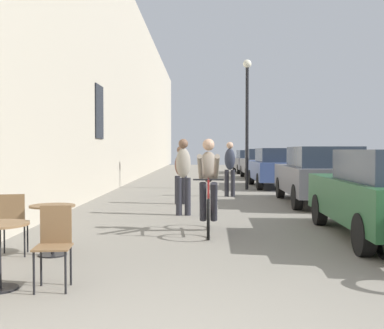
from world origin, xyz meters
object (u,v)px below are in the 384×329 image
Objects in this scene: cyclist_on_bicycle at (208,188)px; parked_car_second at (319,174)px; parked_car_third at (276,167)px; cafe_chair_near_toward_wall at (54,241)px; cafe_chair_mid_toward_street at (13,220)px; parked_car_fourth at (261,163)px; pedestrian_near at (183,172)px; street_lamp at (247,107)px; pedestrian_far at (230,166)px; cafe_table_mid at (52,219)px; pedestrian_mid at (181,171)px; parked_car_fifth at (249,161)px.

parked_car_second is (3.13, 4.56, 0.01)m from cyclist_on_bicycle.
cafe_chair_near_toward_wall is at bearing -108.28° from parked_car_third.
parked_car_fourth is (5.75, 18.25, 0.28)m from cafe_chair_mid_toward_street.
pedestrian_near is (-0.54, 2.23, 0.18)m from cyclist_on_bicycle.
pedestrian_near is 0.36× the size of street_lamp.
cyclist_on_bicycle is 1.00× the size of pedestrian_far.
parked_car_second is at bearing 48.01° from cafe_chair_mid_toward_street.
parked_car_fourth reaches higher than cafe_chair_mid_toward_street.
parked_car_fourth is (5.22, 18.17, 0.28)m from cafe_table_mid.
pedestrian_far reaches higher than cafe_chair_near_toward_wall.
pedestrian_far is at bearing 55.29° from pedestrian_mid.
pedestrian_near is at bearing -147.57° from parked_car_second.
parked_car_fourth is at bearing 78.66° from street_lamp.
pedestrian_mid is 0.36× the size of parked_car_second.
parked_car_third is at bearing 92.58° from parked_car_second.
cafe_chair_mid_toward_street is at bearing -107.85° from pedestrian_mid.
pedestrian_far is 3.12m from parked_car_second.
cyclist_on_bicycle is at bearing -81.12° from pedestrian_mid.
cafe_table_mid is 9.08m from pedestrian_far.
pedestrian_mid is at bearing 72.15° from cafe_chair_mid_toward_street.
cafe_chair_near_toward_wall is 13.58m from street_lamp.
cyclist_on_bicycle is at bearing -96.75° from pedestrian_far.
parked_car_fourth is at bearing 79.64° from cyclist_on_bicycle.
cafe_chair_near_toward_wall is 0.51× the size of pedestrian_near.
pedestrian_near reaches higher than cyclist_on_bicycle.
parked_car_second is at bearing 58.97° from cafe_chair_near_toward_wall.
parked_car_fourth is at bearing 72.50° from cafe_chair_mid_toward_street.
cafe_chair_near_toward_wall is 0.18× the size of street_lamp.
pedestrian_mid is (1.55, 6.41, 0.38)m from cafe_table_mid.
cafe_chair_mid_toward_street is at bearing -144.14° from cyclist_on_bicycle.
parked_car_second is at bearing -87.42° from parked_car_third.
cafe_chair_mid_toward_street is 0.20× the size of parked_car_second.
parked_car_second is 1.02× the size of parked_car_third.
pedestrian_far is at bearing -97.89° from parked_car_fifth.
pedestrian_near reaches higher than pedestrian_mid.
pedestrian_mid is at bearing -178.63° from parked_car_second.
parked_car_third is at bearing 65.52° from cafe_chair_mid_toward_street.
pedestrian_near is (1.19, 5.75, 0.47)m from cafe_chair_near_toward_wall.
cyclist_on_bicycle is at bearing 40.74° from cafe_table_mid.
pedestrian_mid reaches higher than cafe_table_mid.
pedestrian_near is 0.39× the size of parked_car_second.
cyclist_on_bicycle is at bearing -97.55° from parked_car_fifth.
cyclist_on_bicycle is at bearing -100.36° from parked_car_fourth.
parked_car_third is (5.66, 12.42, 0.29)m from cafe_chair_mid_toward_street.
street_lamp is at bearing 64.97° from pedestrian_mid.
parked_car_third is (4.60, 13.93, 0.29)m from cafe_chair_near_toward_wall.
pedestrian_near is 8.86m from parked_car_third.
pedestrian_mid is at bearing 93.94° from pedestrian_near.
cyclist_on_bicycle reaches higher than cafe_chair_mid_toward_street.
pedestrian_mid is at bearing -115.03° from street_lamp.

